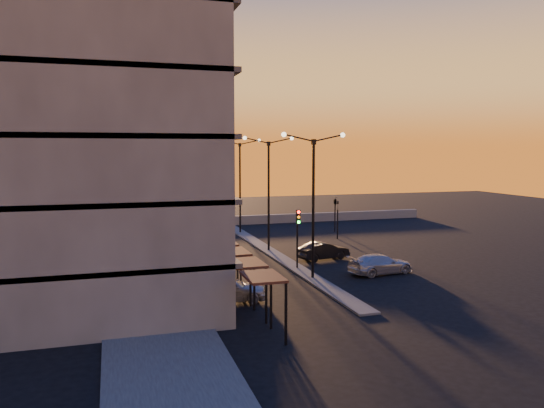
{
  "coord_description": "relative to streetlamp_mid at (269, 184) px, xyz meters",
  "views": [
    {
      "loc": [
        -12.46,
        -31.6,
        8.4
      ],
      "look_at": [
        -0.56,
        7.21,
        4.24
      ],
      "focal_mm": 35.0,
      "sensor_mm": 36.0,
      "label": 1
    }
  ],
  "objects": [
    {
      "name": "car_hatchback",
      "position": [
        -6.5,
        -13.37,
        -4.83
      ],
      "size": [
        4.75,
        2.57,
        1.53
      ],
      "primitive_type": "imported",
      "rotation": [
        0.0,
        0.0,
        1.39
      ],
      "color": "#ACADB4",
      "rests_on": "ground"
    },
    {
      "name": "median",
      "position": [
        0.0,
        0.0,
        -5.53
      ],
      "size": [
        1.2,
        36.0,
        0.12
      ],
      "primitive_type": "cube",
      "color": "#464643",
      "rests_on": "ground"
    },
    {
      "name": "car_sedan",
      "position": [
        3.09,
        -4.4,
        -4.92
      ],
      "size": [
        4.27,
        2.21,
        1.34
      ],
      "primitive_type": "imported",
      "rotation": [
        0.0,
        0.0,
        1.77
      ],
      "color": "black",
      "rests_on": "ground"
    },
    {
      "name": "sidewalk_west",
      "position": [
        -10.5,
        -6.0,
        -5.53
      ],
      "size": [
        5.0,
        40.0,
        0.12
      ],
      "primitive_type": "cube",
      "color": "#464643",
      "rests_on": "ground"
    },
    {
      "name": "signal_east_a",
      "position": [
        8.0,
        4.0,
        -3.66
      ],
      "size": [
        0.13,
        0.16,
        3.6
      ],
      "color": "black",
      "rests_on": "ground"
    },
    {
      "name": "building",
      "position": [
        -14.0,
        -9.97,
        6.32
      ],
      "size": [
        14.35,
        17.08,
        25.0
      ],
      "color": "#656059",
      "rests_on": "ground"
    },
    {
      "name": "ground",
      "position": [
        0.0,
        -10.0,
        -5.59
      ],
      "size": [
        120.0,
        120.0,
        0.0
      ],
      "primitive_type": "plane",
      "color": "black",
      "rests_on": "ground"
    },
    {
      "name": "car_wagon",
      "position": [
        4.96,
        -9.93,
        -4.92
      ],
      "size": [
        4.85,
        2.52,
        1.34
      ],
      "primitive_type": "imported",
      "rotation": [
        0.0,
        0.0,
        1.71
      ],
      "color": "#ABADB3",
      "rests_on": "ground"
    },
    {
      "name": "streetlamp_near",
      "position": [
        0.0,
        -10.0,
        0.0
      ],
      "size": [
        4.32,
        0.32,
        9.51
      ],
      "color": "black",
      "rests_on": "ground"
    },
    {
      "name": "traffic_light_main",
      "position": [
        0.0,
        -7.13,
        -2.7
      ],
      "size": [
        0.28,
        0.44,
        4.25
      ],
      "color": "black",
      "rests_on": "ground"
    },
    {
      "name": "streetlamp_far",
      "position": [
        0.0,
        10.0,
        0.0
      ],
      "size": [
        4.32,
        0.32,
        9.51
      ],
      "color": "black",
      "rests_on": "ground"
    },
    {
      "name": "signal_east_b",
      "position": [
        9.5,
        8.0,
        -2.49
      ],
      "size": [
        0.42,
        1.99,
        3.6
      ],
      "color": "black",
      "rests_on": "ground"
    },
    {
      "name": "streetlamp_mid",
      "position": [
        0.0,
        0.0,
        0.0
      ],
      "size": [
        4.32,
        0.32,
        9.51
      ],
      "color": "black",
      "rests_on": "ground"
    },
    {
      "name": "parapet",
      "position": [
        2.0,
        16.0,
        -5.09
      ],
      "size": [
        44.0,
        0.5,
        1.0
      ],
      "primitive_type": "cube",
      "color": "#67645E",
      "rests_on": "ground"
    }
  ]
}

